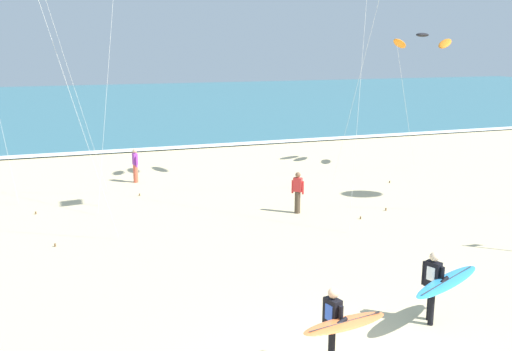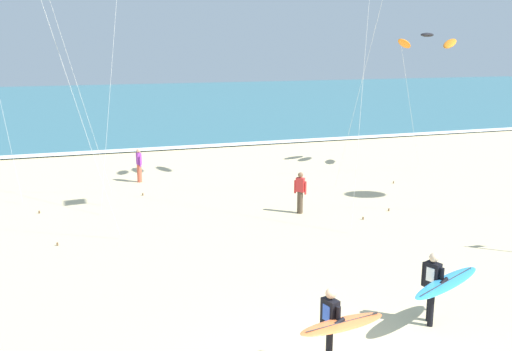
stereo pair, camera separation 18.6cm
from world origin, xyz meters
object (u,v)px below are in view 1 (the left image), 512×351
surfer_trailing (439,282)px  kite_arc_charcoal_high (422,41)px  bystander_purple_top (135,165)px  bystander_red_top (298,192)px  surfer_lead (338,323)px

surfer_trailing → kite_arc_charcoal_high: 18.48m
surfer_trailing → bystander_purple_top: 16.83m
bystander_red_top → bystander_purple_top: same height
surfer_lead → bystander_purple_top: size_ratio=1.31×
kite_arc_charcoal_high → surfer_trailing: bearing=-122.8°
surfer_trailing → bystander_red_top: surfer_trailing is taller
surfer_trailing → bystander_red_top: (0.50, 9.18, -0.23)m
surfer_trailing → kite_arc_charcoal_high: bearing=57.2°
bystander_red_top → surfer_lead: bearing=-109.2°
surfer_lead → bystander_red_top: (3.53, 10.14, -0.23)m
bystander_purple_top → bystander_red_top: bearing=-53.7°
surfer_lead → surfer_trailing: bearing=17.7°
surfer_lead → kite_arc_charcoal_high: 20.94m
kite_arc_charcoal_high → bystander_red_top: 12.10m
surfer_lead → kite_arc_charcoal_high: (12.61, 15.82, 5.39)m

